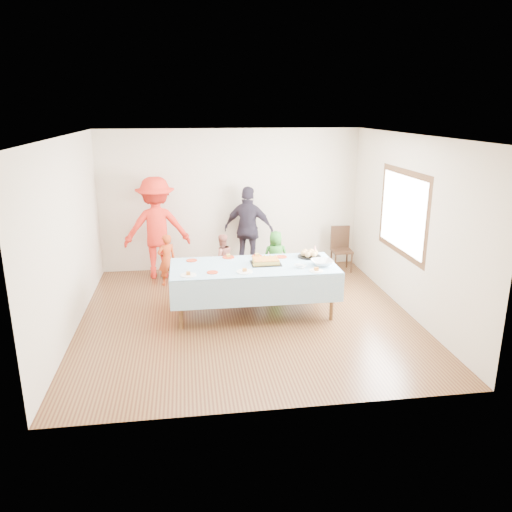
{
  "coord_description": "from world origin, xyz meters",
  "views": [
    {
      "loc": [
        -0.86,
        -7.02,
        3.08
      ],
      "look_at": [
        0.18,
        0.3,
        0.86
      ],
      "focal_mm": 35.0,
      "sensor_mm": 36.0,
      "label": 1
    }
  ],
  "objects_px": {
    "party_table": "(254,269)",
    "birthday_cake": "(266,261)",
    "dining_chair": "(341,246)",
    "adult_left": "(157,228)"
  },
  "relations": [
    {
      "from": "party_table",
      "to": "birthday_cake",
      "type": "relative_size",
      "value": 5.52
    },
    {
      "from": "birthday_cake",
      "to": "party_table",
      "type": "bearing_deg",
      "value": -165.91
    },
    {
      "from": "party_table",
      "to": "dining_chair",
      "type": "xyz_separation_m",
      "value": [
        1.98,
        1.92,
        -0.25
      ]
    },
    {
      "from": "party_table",
      "to": "dining_chair",
      "type": "bearing_deg",
      "value": 44.08
    },
    {
      "from": "party_table",
      "to": "adult_left",
      "type": "xyz_separation_m",
      "value": [
        -1.53,
        1.99,
        0.22
      ]
    },
    {
      "from": "birthday_cake",
      "to": "adult_left",
      "type": "relative_size",
      "value": 0.24
    },
    {
      "from": "adult_left",
      "to": "party_table",
      "type": "bearing_deg",
      "value": 123.57
    },
    {
      "from": "party_table",
      "to": "adult_left",
      "type": "bearing_deg",
      "value": 127.53
    },
    {
      "from": "dining_chair",
      "to": "adult_left",
      "type": "distance_m",
      "value": 3.54
    },
    {
      "from": "dining_chair",
      "to": "adult_left",
      "type": "relative_size",
      "value": 0.46
    }
  ]
}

